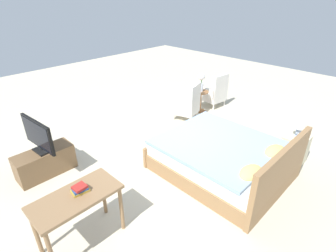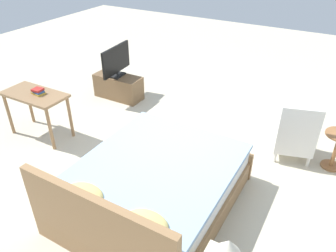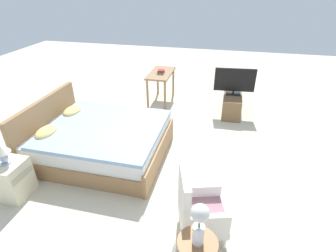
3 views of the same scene
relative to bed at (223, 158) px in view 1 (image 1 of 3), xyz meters
The scene contains 12 objects.
ground_plane 1.18m from the bed, 79.73° to the right, with size 16.00×16.00×0.00m, color beige.
bed is the anchor object (origin of this frame).
armchair_by_window_left 3.04m from the bed, 142.22° to the right, with size 0.59×0.59×0.92m.
armchair_by_window_right 2.25m from the bed, 124.01° to the right, with size 0.67×0.67×0.92m.
side_table 2.65m from the bed, 133.53° to the right, with size 0.40×0.40×0.56m.
flower_vase 2.71m from the bed, 133.53° to the right, with size 0.17×0.17×0.48m.
nightstand 1.42m from the bed, 147.32° to the left, with size 0.44×0.41×0.56m.
table_lamp 1.50m from the bed, 147.29° to the left, with size 0.22×0.22×0.33m.
tv_stand 3.11m from the bed, 45.47° to the right, with size 0.96×0.40×0.47m.
tv_flatscreen 3.15m from the bed, 45.44° to the right, with size 0.23×0.88×0.59m.
vanity_desk 2.52m from the bed, 11.12° to the right, with size 1.04×0.52×0.75m.
book_stack 2.48m from the bed, 11.97° to the right, with size 0.22×0.16×0.09m.
Camera 1 is at (3.18, 3.06, 2.92)m, focal length 28.00 mm.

